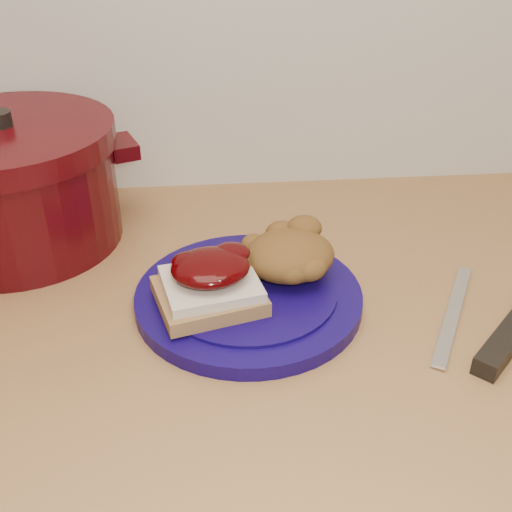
{
  "coord_description": "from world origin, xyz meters",
  "views": [
    {
      "loc": [
        -0.06,
        0.92,
        1.32
      ],
      "look_at": [
        -0.01,
        1.51,
        0.95
      ],
      "focal_mm": 45.0,
      "sensor_mm": 36.0,
      "label": 1
    }
  ],
  "objects": [
    {
      "name": "plate",
      "position": [
        -0.02,
        1.49,
        0.91
      ],
      "size": [
        0.29,
        0.29,
        0.02
      ],
      "primitive_type": "cylinder",
      "rotation": [
        0.0,
        0.0,
        0.16
      ],
      "color": "#0F0547",
      "rests_on": "wood_countertop"
    },
    {
      "name": "dutch_oven",
      "position": [
        -0.3,
        1.66,
        0.98
      ],
      "size": [
        0.34,
        0.34,
        0.17
      ],
      "rotation": [
        0.0,
        0.0,
        0.36
      ],
      "color": "#390509",
      "rests_on": "wood_countertop"
    },
    {
      "name": "butter_knife",
      "position": [
        0.2,
        1.45,
        0.9
      ],
      "size": [
        0.1,
        0.17,
        0.0
      ],
      "primitive_type": "cube",
      "rotation": [
        0.0,
        0.0,
        1.08
      ],
      "color": "silver",
      "rests_on": "wood_countertop"
    },
    {
      "name": "stuffing_mound",
      "position": [
        0.03,
        1.51,
        0.95
      ],
      "size": [
        0.11,
        0.1,
        0.05
      ],
      "primitive_type": "ellipsoid",
      "rotation": [
        0.0,
        0.0,
        0.16
      ],
      "color": "brown",
      "rests_on": "plate"
    },
    {
      "name": "sandwich",
      "position": [
        -0.06,
        1.47,
        0.94
      ],
      "size": [
        0.13,
        0.12,
        0.05
      ],
      "rotation": [
        0.0,
        0.0,
        0.16
      ],
      "color": "olive",
      "rests_on": "plate"
    }
  ]
}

